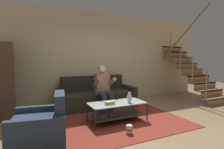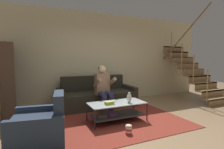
{
  "view_description": "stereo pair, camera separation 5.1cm",
  "coord_description": "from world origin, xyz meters",
  "px_view_note": "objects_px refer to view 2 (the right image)",
  "views": [
    {
      "loc": [
        -1.99,
        -3.0,
        1.41
      ],
      "look_at": [
        -0.2,
        0.83,
        1.04
      ],
      "focal_mm": 28.0,
      "sensor_mm": 36.0,
      "label": 1
    },
    {
      "loc": [
        -1.95,
        -3.02,
        1.41
      ],
      "look_at": [
        -0.2,
        0.83,
        1.04
      ],
      "focal_mm": 28.0,
      "sensor_mm": 36.0,
      "label": 2
    }
  ],
  "objects_px": {
    "couch": "(97,96)",
    "coffee_table": "(117,109)",
    "person_seated_center": "(104,87)",
    "armchair": "(41,126)",
    "bookshelf": "(6,87)",
    "popcorn_tub": "(129,129)",
    "vase": "(129,98)",
    "book_stack": "(109,103)"
  },
  "relations": [
    {
      "from": "bookshelf",
      "to": "popcorn_tub",
      "type": "height_order",
      "value": "bookshelf"
    },
    {
      "from": "armchair",
      "to": "popcorn_tub",
      "type": "distance_m",
      "value": 1.57
    },
    {
      "from": "couch",
      "to": "popcorn_tub",
      "type": "height_order",
      "value": "couch"
    },
    {
      "from": "person_seated_center",
      "to": "armchair",
      "type": "bearing_deg",
      "value": -143.47
    },
    {
      "from": "couch",
      "to": "armchair",
      "type": "bearing_deg",
      "value": -132.9
    },
    {
      "from": "vase",
      "to": "armchair",
      "type": "xyz_separation_m",
      "value": [
        -1.86,
        -0.25,
        -0.26
      ]
    },
    {
      "from": "vase",
      "to": "popcorn_tub",
      "type": "relative_size",
      "value": 1.26
    },
    {
      "from": "bookshelf",
      "to": "popcorn_tub",
      "type": "bearing_deg",
      "value": -44.41
    },
    {
      "from": "bookshelf",
      "to": "popcorn_tub",
      "type": "xyz_separation_m",
      "value": [
        2.22,
        -2.18,
        -0.63
      ]
    },
    {
      "from": "armchair",
      "to": "popcorn_tub",
      "type": "xyz_separation_m",
      "value": [
        1.51,
        -0.35,
        -0.18
      ]
    },
    {
      "from": "couch",
      "to": "armchair",
      "type": "height_order",
      "value": "couch"
    },
    {
      "from": "book_stack",
      "to": "armchair",
      "type": "distance_m",
      "value": 1.45
    },
    {
      "from": "bookshelf",
      "to": "popcorn_tub",
      "type": "distance_m",
      "value": 3.17
    },
    {
      "from": "person_seated_center",
      "to": "armchair",
      "type": "xyz_separation_m",
      "value": [
        -1.63,
        -1.21,
        -0.4
      ]
    },
    {
      "from": "coffee_table",
      "to": "bookshelf",
      "type": "height_order",
      "value": "bookshelf"
    },
    {
      "from": "vase",
      "to": "bookshelf",
      "type": "relative_size",
      "value": 0.13
    },
    {
      "from": "bookshelf",
      "to": "couch",
      "type": "bearing_deg",
      "value": -1.83
    },
    {
      "from": "person_seated_center",
      "to": "coffee_table",
      "type": "xyz_separation_m",
      "value": [
        -0.02,
        -0.84,
        -0.39
      ]
    },
    {
      "from": "vase",
      "to": "bookshelf",
      "type": "bearing_deg",
      "value": 148.41
    },
    {
      "from": "couch",
      "to": "book_stack",
      "type": "xyz_separation_m",
      "value": [
        -0.23,
        -1.45,
        0.17
      ]
    },
    {
      "from": "book_stack",
      "to": "person_seated_center",
      "type": "bearing_deg",
      "value": 76.0
    },
    {
      "from": "person_seated_center",
      "to": "popcorn_tub",
      "type": "relative_size",
      "value": 6.63
    },
    {
      "from": "couch",
      "to": "popcorn_tub",
      "type": "bearing_deg",
      "value": -93.08
    },
    {
      "from": "couch",
      "to": "coffee_table",
      "type": "xyz_separation_m",
      "value": [
        -0.02,
        -1.39,
        -0.01
      ]
    },
    {
      "from": "bookshelf",
      "to": "vase",
      "type": "bearing_deg",
      "value": -31.59
    },
    {
      "from": "couch",
      "to": "coffee_table",
      "type": "bearing_deg",
      "value": -90.85
    },
    {
      "from": "coffee_table",
      "to": "popcorn_tub",
      "type": "height_order",
      "value": "coffee_table"
    },
    {
      "from": "coffee_table",
      "to": "vase",
      "type": "height_order",
      "value": "vase"
    },
    {
      "from": "person_seated_center",
      "to": "bookshelf",
      "type": "xyz_separation_m",
      "value": [
        -2.33,
        0.62,
        0.05
      ]
    },
    {
      "from": "book_stack",
      "to": "popcorn_tub",
      "type": "height_order",
      "value": "book_stack"
    },
    {
      "from": "coffee_table",
      "to": "armchair",
      "type": "height_order",
      "value": "armchair"
    },
    {
      "from": "book_stack",
      "to": "bookshelf",
      "type": "relative_size",
      "value": 0.13
    },
    {
      "from": "bookshelf",
      "to": "popcorn_tub",
      "type": "relative_size",
      "value": 9.62
    },
    {
      "from": "bookshelf",
      "to": "armchair",
      "type": "height_order",
      "value": "bookshelf"
    },
    {
      "from": "coffee_table",
      "to": "book_stack",
      "type": "relative_size",
      "value": 5.67
    },
    {
      "from": "coffee_table",
      "to": "popcorn_tub",
      "type": "relative_size",
      "value": 6.86
    },
    {
      "from": "vase",
      "to": "couch",
      "type": "bearing_deg",
      "value": 98.84
    },
    {
      "from": "coffee_table",
      "to": "bookshelf",
      "type": "distance_m",
      "value": 2.77
    },
    {
      "from": "coffee_table",
      "to": "popcorn_tub",
      "type": "bearing_deg",
      "value": -97.38
    },
    {
      "from": "person_seated_center",
      "to": "vase",
      "type": "bearing_deg",
      "value": -76.28
    },
    {
      "from": "person_seated_center",
      "to": "book_stack",
      "type": "bearing_deg",
      "value": -104.0
    },
    {
      "from": "person_seated_center",
      "to": "popcorn_tub",
      "type": "xyz_separation_m",
      "value": [
        -0.11,
        -1.55,
        -0.58
      ]
    }
  ]
}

